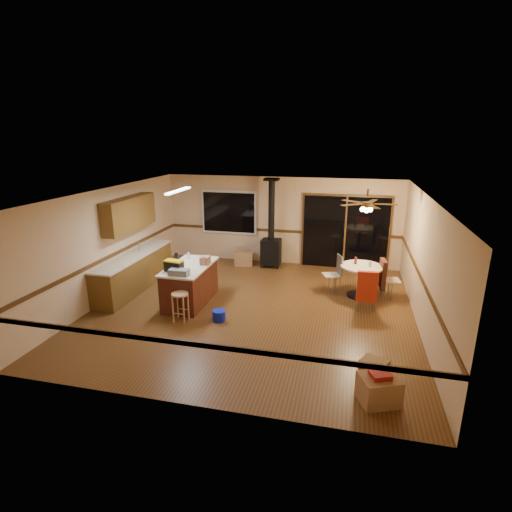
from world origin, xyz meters
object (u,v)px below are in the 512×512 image
(toolbox_grey, at_px, (179,272))
(chair_left, at_px, (336,270))
(kitchen_island, at_px, (190,284))
(box_corner_b, at_px, (374,369))
(toolbox_black, at_px, (174,266))
(dining_table, at_px, (361,275))
(blue_bucket, at_px, (219,316))
(bar_stool, at_px, (181,307))
(chair_right, at_px, (384,274))
(box_under_window, at_px, (244,258))
(box_corner_a, at_px, (379,390))
(chair_near, at_px, (367,286))
(wood_stove, at_px, (271,243))

(toolbox_grey, relative_size, chair_left, 0.80)
(kitchen_island, height_order, box_corner_b, kitchen_island)
(toolbox_black, height_order, dining_table, toolbox_black)
(chair_left, bearing_deg, blue_bucket, -136.25)
(toolbox_grey, bearing_deg, bar_stool, -66.23)
(chair_right, distance_m, box_corner_b, 3.54)
(kitchen_island, xyz_separation_m, toolbox_grey, (0.03, -0.63, 0.51))
(blue_bucket, bearing_deg, toolbox_grey, 171.13)
(box_under_window, xyz_separation_m, box_corner_a, (3.61, -5.79, -0.00))
(dining_table, bearing_deg, blue_bucket, -144.53)
(toolbox_black, bearing_deg, box_corner_a, -29.05)
(kitchen_island, relative_size, dining_table, 1.69)
(chair_near, bearing_deg, box_under_window, 143.50)
(toolbox_black, bearing_deg, chair_left, 28.32)
(wood_stove, relative_size, box_corner_a, 4.63)
(kitchen_island, distance_m, box_under_window, 3.05)
(bar_stool, bearing_deg, box_under_window, 85.92)
(wood_stove, xyz_separation_m, chair_right, (3.08, -1.73, -0.13))
(kitchen_island, xyz_separation_m, box_corner_a, (4.08, -2.78, -0.25))
(chair_left, relative_size, box_corner_a, 0.95)
(bar_stool, height_order, box_under_window, bar_stool)
(chair_near, bearing_deg, toolbox_black, -168.64)
(bar_stool, distance_m, chair_right, 4.79)
(chair_left, xyz_separation_m, box_corner_b, (0.78, -3.60, -0.43))
(bar_stool, xyz_separation_m, box_corner_b, (3.85, -1.19, -0.16))
(toolbox_grey, bearing_deg, box_corner_b, -20.99)
(blue_bucket, bearing_deg, box_corner_b, -24.31)
(dining_table, relative_size, chair_right, 1.42)
(toolbox_black, distance_m, box_under_window, 3.57)
(wood_stove, bearing_deg, box_corner_b, -62.31)
(chair_right, bearing_deg, box_corner_a, -94.13)
(kitchen_island, relative_size, box_corner_a, 3.08)
(wood_stove, distance_m, toolbox_grey, 3.90)
(kitchen_island, relative_size, box_under_window, 3.18)
(chair_near, distance_m, box_corner_b, 2.62)
(kitchen_island, bearing_deg, dining_table, 18.56)
(blue_bucket, bearing_deg, chair_left, 43.75)
(toolbox_black, bearing_deg, box_corner_b, -22.52)
(wood_stove, distance_m, box_corner_a, 6.48)
(chair_near, bearing_deg, kitchen_island, -174.06)
(blue_bucket, bearing_deg, dining_table, 35.47)
(box_corner_b, bearing_deg, chair_left, 102.25)
(wood_stove, height_order, toolbox_grey, wood_stove)
(blue_bucket, bearing_deg, box_under_window, 97.31)
(box_corner_b, bearing_deg, dining_table, 92.98)
(toolbox_grey, height_order, dining_table, toolbox_grey)
(blue_bucket, xyz_separation_m, box_under_window, (-0.48, 3.78, 0.10))
(wood_stove, height_order, box_corner_a, wood_stove)
(kitchen_island, height_order, toolbox_black, toolbox_black)
(bar_stool, xyz_separation_m, box_corner_a, (3.89, -1.80, -0.11))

